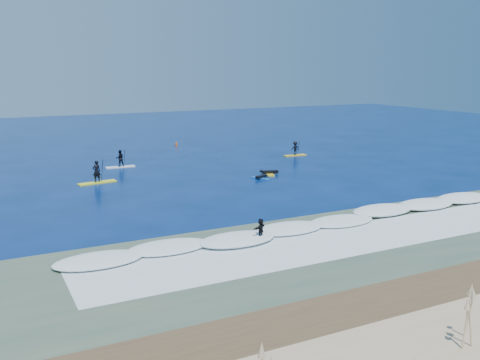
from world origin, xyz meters
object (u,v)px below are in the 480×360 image
sup_paddler_center (120,160)px  wave_surfer (261,230)px  prone_paddler_near (269,173)px  marker_buoy (176,144)px  sup_paddler_left (97,175)px  sup_paddler_right (295,149)px  prone_paddler_far (261,177)px

sup_paddler_center → wave_surfer: size_ratio=1.68×
prone_paddler_near → marker_buoy: size_ratio=3.45×
prone_paddler_near → marker_buoy: bearing=20.2°
sup_paddler_left → wave_surfer: (5.11, -20.76, -0.00)m
sup_paddler_left → sup_paddler_right: bearing=2.5°
sup_paddler_right → prone_paddler_near: 11.48m
sup_paddler_right → wave_surfer: (-18.64, -25.48, -0.01)m
sup_paddler_right → marker_buoy: (-9.82, 13.03, -0.45)m
prone_paddler_far → marker_buoy: marker_buoy is taller
sup_paddler_right → sup_paddler_left: bearing=-165.7°
sup_paddler_center → prone_paddler_near: (11.88, -9.97, -0.61)m
sup_paddler_left → marker_buoy: size_ratio=5.07×
sup_paddler_left → wave_surfer: sup_paddler_left is taller
sup_paddler_left → sup_paddler_center: bearing=51.5°
sup_paddler_left → prone_paddler_near: bearing=-20.9°
marker_buoy → sup_paddler_center: bearing=-132.4°
prone_paddler_far → sup_paddler_left: bearing=46.7°
marker_buoy → prone_paddler_near: bearing=-85.4°
sup_paddler_center → sup_paddler_right: bearing=-2.5°
prone_paddler_near → marker_buoy: 21.20m
sup_paddler_right → prone_paddler_far: sup_paddler_right is taller
wave_surfer → prone_paddler_far: bearing=32.8°
sup_paddler_center → sup_paddler_right: size_ratio=1.07×
sup_paddler_right → marker_buoy: size_ratio=4.06×
prone_paddler_far → prone_paddler_near: bearing=-72.9°
sup_paddler_left → sup_paddler_right: sup_paddler_left is taller
wave_surfer → marker_buoy: bearing=48.9°
prone_paddler_far → marker_buoy: 22.67m
sup_paddler_center → prone_paddler_far: sup_paddler_center is taller
sup_paddler_right → wave_surfer: sup_paddler_right is taller
prone_paddler_near → wave_surfer: size_ratio=1.33×
wave_surfer → marker_buoy: 39.51m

